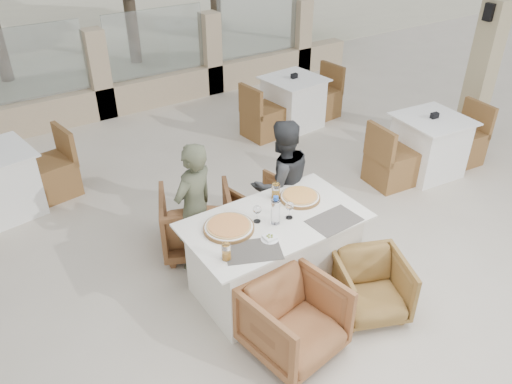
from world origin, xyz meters
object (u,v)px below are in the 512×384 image
wine_glass_centre (257,213)px  armchair_near_right (371,287)px  armchair_far_left (197,221)px  pizza_left (229,227)px  armchair_far_right (265,208)px  armchair_near_left (294,320)px  diner_right (281,183)px  dining_table (274,254)px  beer_glass_right (276,191)px  water_bottle (276,210)px  bg_table_c (428,146)px  beer_glass_left (226,252)px  pizza_right (300,197)px  diner_left (195,208)px  olive_dish (270,237)px  bg_table_b (293,102)px  wine_glass_near (289,209)px

wine_glass_centre → armchair_near_right: size_ratio=0.30×
wine_glass_centre → armchair_far_left: wine_glass_centre is taller
pizza_left → armchair_far_right: (0.85, 0.70, -0.52)m
armchair_far_right → armchair_near_left: size_ratio=0.86×
armchair_near_left → diner_right: 1.54m
dining_table → pizza_left: pizza_left is taller
beer_glass_right → water_bottle: bearing=-125.9°
pizza_left → armchair_far_left: pizza_left is taller
armchair_near_left → bg_table_c: (3.22, 1.39, 0.06)m
armchair_near_right → beer_glass_left: bearing=178.7°
armchair_near_left → pizza_right: bearing=42.2°
diner_right → bg_table_c: size_ratio=0.83×
diner_left → armchair_near_left: bearing=75.1°
water_bottle → armchair_near_right: size_ratio=0.45×
olive_dish → armchair_far_left: bearing=95.9°
beer_glass_right → olive_dish: 0.63m
beer_glass_left → bg_table_c: 3.69m
wine_glass_centre → armchair_far_left: size_ratio=0.25×
armchair_near_right → diner_left: bearing=146.9°
diner_left → bg_table_c: diner_left is taller
water_bottle → armchair_near_right: (0.55, -0.68, -0.63)m
dining_table → armchair_near_right: (0.52, -0.73, -0.11)m
olive_dish → bg_table_c: (3.12, 0.90, -0.41)m
dining_table → diner_right: bearing=49.6°
wine_glass_centre → beer_glass_right: bearing=31.6°
wine_glass_centre → olive_dish: 0.28m
pizza_right → bg_table_b: (1.97, 2.68, -0.41)m
wine_glass_near → armchair_near_right: bearing=-59.5°
diner_left → diner_right: (0.94, -0.10, 0.01)m
armchair_far_left → armchair_far_right: 0.77m
diner_left → beer_glass_left: bearing=57.6°
pizza_right → beer_glass_left: bearing=-160.0°
wine_glass_near → diner_right: (0.37, 0.62, -0.18)m
beer_glass_right → armchair_near_left: bearing=-117.2°
diner_right → bg_table_c: diner_right is taller
armchair_near_left → bg_table_c: size_ratio=0.43×
dining_table → armchair_far_right: 0.92m
beer_glass_right → armchair_near_right: beer_glass_right is taller
wine_glass_near → beer_glass_right: wine_glass_near is taller
wine_glass_near → armchair_far_right: 1.08m
olive_dish → wine_glass_centre: bearing=78.8°
wine_glass_near → olive_dish: wine_glass_near is taller
wine_glass_near → armchair_near_right: (0.40, -0.68, -0.58)m
wine_glass_centre → bg_table_c: size_ratio=0.11×
wine_glass_centre → bg_table_b: 3.76m
wine_glass_near → armchair_far_right: (0.32, 0.85, -0.59)m
pizza_left → bg_table_c: pizza_left is taller
armchair_far_right → diner_left: bearing=-3.4°
dining_table → beer_glass_right: bearing=53.6°
dining_table → diner_right: diner_right is taller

